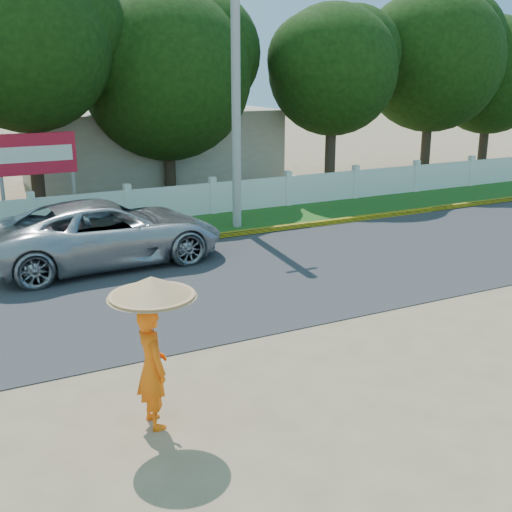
{
  "coord_description": "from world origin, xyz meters",
  "views": [
    {
      "loc": [
        -5.59,
        -8.97,
        4.95
      ],
      "look_at": [
        0.0,
        2.0,
        1.3
      ],
      "focal_mm": 45.0,
      "sensor_mm": 36.0,
      "label": 1
    }
  ],
  "objects_px": {
    "utility_pole": "(236,103)",
    "billboard": "(36,159)",
    "vehicle": "(107,232)",
    "monk_with_parasol": "(152,330)"
  },
  "relations": [
    {
      "from": "utility_pole",
      "to": "monk_with_parasol",
      "type": "height_order",
      "value": "utility_pole"
    },
    {
      "from": "utility_pole",
      "to": "monk_with_parasol",
      "type": "distance_m",
      "value": 12.05
    },
    {
      "from": "utility_pole",
      "to": "vehicle",
      "type": "xyz_separation_m",
      "value": [
        -4.67,
        -2.02,
        -3.04
      ]
    },
    {
      "from": "vehicle",
      "to": "billboard",
      "type": "distance_m",
      "value": 5.45
    },
    {
      "from": "utility_pole",
      "to": "billboard",
      "type": "distance_m",
      "value": 6.6
    },
    {
      "from": "utility_pole",
      "to": "billboard",
      "type": "xyz_separation_m",
      "value": [
        -5.51,
        3.2,
        -1.73
      ]
    },
    {
      "from": "monk_with_parasol",
      "to": "billboard",
      "type": "height_order",
      "value": "billboard"
    },
    {
      "from": "vehicle",
      "to": "monk_with_parasol",
      "type": "bearing_deg",
      "value": 167.83
    },
    {
      "from": "monk_with_parasol",
      "to": "vehicle",
      "type": "bearing_deg",
      "value": 80.09
    },
    {
      "from": "monk_with_parasol",
      "to": "billboard",
      "type": "xyz_separation_m",
      "value": [
        0.58,
        13.32,
        0.69
      ]
    }
  ]
}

